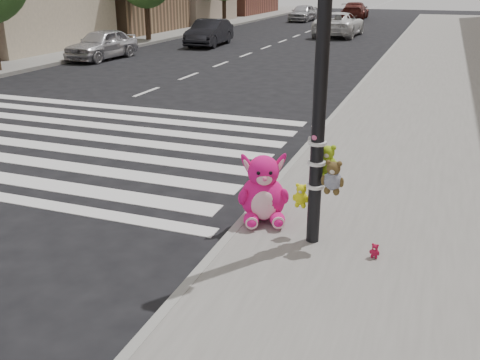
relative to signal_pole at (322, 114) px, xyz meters
The scene contains 12 objects.
ground 3.66m from the signal_pole, 145.38° to the right, with size 120.00×120.00×0.00m, color black.
sidewalk_far 24.37m from the signal_pole, 131.57° to the left, with size 6.00×80.00×0.14m, color slate.
curb_edge 8.43m from the signal_pole, 97.51° to the left, with size 0.12×80.00×0.15m, color gray.
crosswalk 8.09m from the signal_pole, 154.61° to the left, with size 11.00×6.00×0.01m, color silver, non-canonical shape.
signal_pole is the anchor object (origin of this frame).
pink_bunny 1.54m from the signal_pole, 156.44° to the left, with size 0.82×0.88×0.98m.
red_teddy 1.75m from the signal_pole, 14.62° to the right, with size 0.13×0.09×0.19m, color #AA1134, non-canonical shape.
car_silver_far 18.58m from the signal_pole, 132.09° to the left, with size 1.49×3.70×1.26m, color silver.
car_dark_far 22.31m from the signal_pole, 116.92° to the left, with size 1.39×3.98×1.31m, color black.
car_white_near 27.35m from the signal_pole, 99.96° to the left, with size 2.33×5.04×1.40m, color white.
car_maroon_near 42.17m from the signal_pole, 98.36° to the left, with size 1.94×4.77×1.38m, color #551D18.
car_silver_deep 38.79m from the signal_pole, 104.38° to the left, with size 1.57×3.89×1.33m, color silver.
Camera 1 is at (3.86, -4.25, 3.28)m, focal length 40.00 mm.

